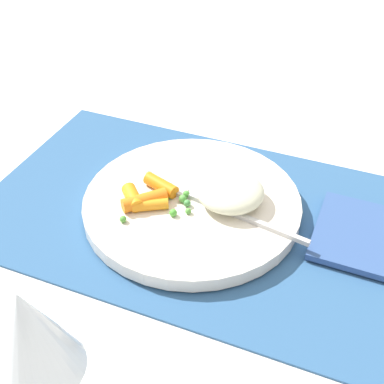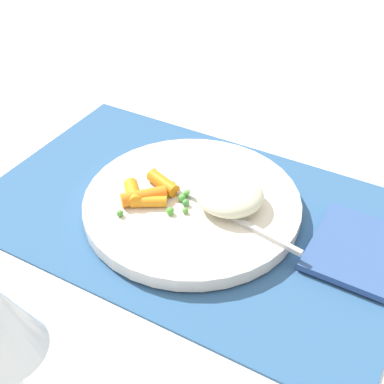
% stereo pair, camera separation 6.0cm
% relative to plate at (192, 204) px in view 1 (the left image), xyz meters
% --- Properties ---
extents(ground_plane, '(2.40, 2.40, 0.00)m').
position_rel_plate_xyz_m(ground_plane, '(0.00, 0.00, -0.01)').
color(ground_plane, white).
extents(placemat, '(0.52, 0.33, 0.01)m').
position_rel_plate_xyz_m(placemat, '(0.00, 0.00, -0.01)').
color(placemat, '#2D5684').
rests_on(placemat, ground_plane).
extents(plate, '(0.27, 0.27, 0.02)m').
position_rel_plate_xyz_m(plate, '(0.00, 0.00, 0.00)').
color(plate, silver).
rests_on(plate, placemat).
extents(rice_mound, '(0.08, 0.08, 0.03)m').
position_rel_plate_xyz_m(rice_mound, '(-0.04, -0.01, 0.02)').
color(rice_mound, beige).
rests_on(rice_mound, plate).
extents(carrot_portion, '(0.07, 0.08, 0.02)m').
position_rel_plate_xyz_m(carrot_portion, '(0.05, 0.02, 0.02)').
color(carrot_portion, orange).
rests_on(carrot_portion, plate).
extents(pea_scatter, '(0.08, 0.10, 0.01)m').
position_rel_plate_xyz_m(pea_scatter, '(0.02, 0.02, 0.01)').
color(pea_scatter, '#588D3A').
rests_on(pea_scatter, plate).
extents(fork, '(0.21, 0.05, 0.01)m').
position_rel_plate_xyz_m(fork, '(-0.03, 0.00, 0.01)').
color(fork, silver).
rests_on(fork, plate).
extents(wine_glass, '(0.07, 0.07, 0.16)m').
position_rel_plate_xyz_m(wine_glass, '(0.01, 0.29, 0.10)').
color(wine_glass, silver).
rests_on(wine_glass, ground_plane).
extents(napkin, '(0.10, 0.12, 0.01)m').
position_rel_plate_xyz_m(napkin, '(-0.20, -0.03, -0.00)').
color(napkin, '#33518C').
rests_on(napkin, placemat).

